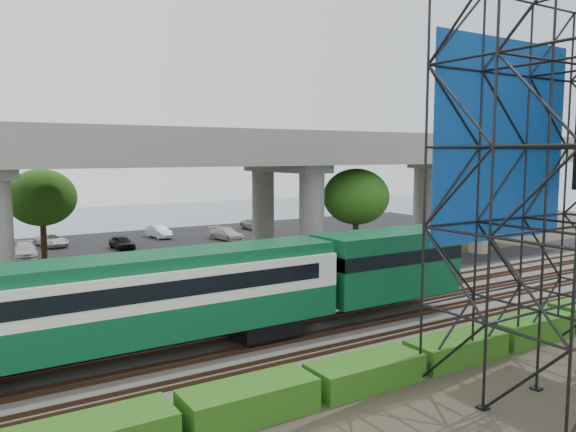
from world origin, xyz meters
TOP-DOWN VIEW (x-y plane):
  - ground at (0.00, 0.00)m, footprint 140.00×140.00m
  - ballast_bed at (0.00, 2.00)m, footprint 90.00×12.00m
  - service_road at (0.00, 10.50)m, footprint 90.00×5.00m
  - parking_lot at (0.00, 34.00)m, footprint 90.00×18.00m
  - harbor_water at (0.00, 56.00)m, footprint 140.00×40.00m
  - rail_tracks at (0.00, 2.00)m, footprint 90.00×9.52m
  - commuter_train at (-4.19, 2.00)m, footprint 29.30×3.06m
  - overpass at (-1.36, 16.00)m, footprint 80.00×12.00m
  - scaffold_tower at (7.67, -7.98)m, footprint 9.36×6.36m
  - hedge_strip at (1.01, -4.30)m, footprint 34.60×1.80m
  - trees at (-4.67, 16.17)m, footprint 40.94×16.94m
  - suv at (-9.72, 11.33)m, footprint 5.01×3.39m
  - parked_cars at (2.64, 33.71)m, footprint 36.60×9.68m

SIDE VIEW (x-z plane):
  - ground at x=0.00m, z-range 0.00..0.00m
  - harbor_water at x=0.00m, z-range 0.00..0.03m
  - service_road at x=0.00m, z-range 0.00..0.08m
  - parking_lot at x=0.00m, z-range 0.00..0.08m
  - ballast_bed at x=0.00m, z-range 0.00..0.20m
  - rail_tracks at x=0.00m, z-range 0.20..0.36m
  - hedge_strip at x=1.01m, z-range -0.04..1.16m
  - parked_cars at x=2.64m, z-range 0.04..1.35m
  - suv at x=-9.72m, z-range 0.08..1.35m
  - commuter_train at x=-4.19m, z-range 0.73..5.03m
  - trees at x=-4.67m, z-range 1.73..9.42m
  - scaffold_tower at x=7.67m, z-range -0.03..14.97m
  - overpass at x=-1.36m, z-range 2.01..14.41m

